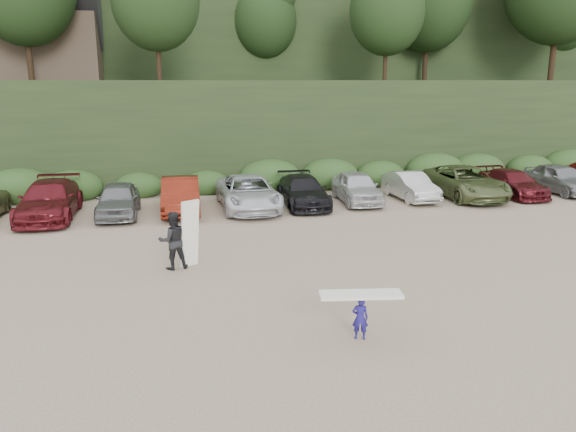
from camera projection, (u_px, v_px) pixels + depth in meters
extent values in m
plane|color=tan|center=(326.00, 278.00, 17.46)|extent=(120.00, 120.00, 0.00)
cube|color=black|center=(229.00, 126.00, 37.55)|extent=(80.00, 14.00, 6.00)
cube|color=black|center=(203.00, 59.00, 53.39)|extent=(90.00, 30.00, 16.00)
ellipsoid|color=black|center=(226.00, 0.00, 35.68)|extent=(66.00, 12.00, 10.00)
cube|color=#2B491E|center=(238.00, 181.00, 30.90)|extent=(46.20, 2.00, 1.20)
cube|color=brown|center=(35.00, 48.00, 35.55)|extent=(8.00, 6.00, 4.00)
imported|color=maroon|center=(49.00, 200.00, 24.83)|extent=(2.46, 5.71, 1.64)
imported|color=slate|center=(118.00, 200.00, 25.26)|extent=(1.96, 4.50, 1.51)
imported|color=maroon|center=(181.00, 195.00, 26.02)|extent=(1.93, 4.93, 1.60)
imported|color=silver|center=(248.00, 193.00, 26.63)|extent=(2.69, 5.71, 1.58)
imported|color=black|center=(303.00, 191.00, 27.37)|extent=(2.26, 5.06, 1.44)
imported|color=silver|center=(357.00, 187.00, 28.10)|extent=(2.20, 4.71, 1.56)
imported|color=#BDBDBD|center=(410.00, 186.00, 28.81)|extent=(1.53, 4.26, 1.40)
imported|color=#5E6C3E|center=(465.00, 182.00, 29.29)|extent=(2.85, 5.93, 1.63)
imported|color=#561319|center=(513.00, 183.00, 29.74)|extent=(2.00, 4.73, 1.36)
imported|color=gray|center=(560.00, 178.00, 30.55)|extent=(1.89, 4.64, 1.58)
imported|color=navy|center=(360.00, 318.00, 13.20)|extent=(0.44, 0.36, 1.05)
cube|color=white|center=(361.00, 295.00, 13.06)|extent=(1.99, 0.87, 0.08)
imported|color=black|center=(173.00, 240.00, 18.09)|extent=(1.03, 0.86, 1.90)
cube|color=white|center=(190.00, 234.00, 18.26)|extent=(0.71, 0.59, 2.24)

